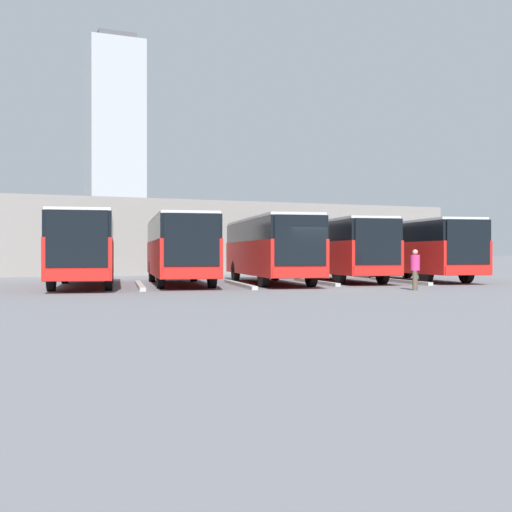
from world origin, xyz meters
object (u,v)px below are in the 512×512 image
(bus_2, at_px, (270,247))
(bus_4, at_px, (84,247))
(bus_0, at_px, (416,248))
(bus_3, at_px, (179,247))
(bus_1, at_px, (338,248))
(pedestrian, at_px, (415,268))

(bus_2, distance_m, bus_4, 8.63)
(bus_0, relative_size, bus_4, 1.00)
(bus_0, xyz_separation_m, bus_2, (8.62, 0.30, 0.00))
(bus_3, bearing_deg, bus_1, -167.74)
(bus_0, relative_size, bus_2, 1.00)
(bus_1, xyz_separation_m, bus_3, (8.62, 0.39, 0.00))
(bus_1, relative_size, bus_3, 1.00)
(bus_1, relative_size, bus_4, 1.00)
(bus_2, bearing_deg, bus_3, 0.97)
(pedestrian, bearing_deg, bus_3, -92.61)
(bus_0, height_order, bus_4, same)
(bus_4, bearing_deg, bus_0, -170.72)
(bus_1, height_order, bus_4, same)
(bus_0, bearing_deg, bus_4, 9.28)
(bus_1, height_order, bus_2, same)
(bus_0, xyz_separation_m, bus_3, (12.93, -0.36, 0.00))
(bus_2, relative_size, bus_3, 1.00)
(bus_0, height_order, bus_3, same)
(bus_0, relative_size, pedestrian, 6.76)
(pedestrian, bearing_deg, bus_4, -78.96)
(bus_1, relative_size, bus_2, 1.00)
(pedestrian, bearing_deg, bus_1, -143.91)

